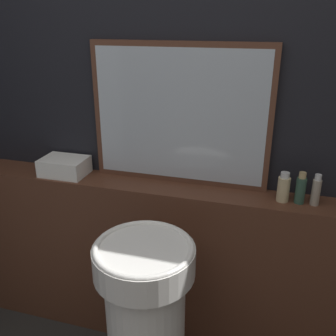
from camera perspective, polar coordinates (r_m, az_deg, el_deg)
The scene contains 8 objects.
wall_back at distance 1.75m, azimuth 2.16°, elevation 9.12°, with size 8.00×0.06×2.50m.
vanity_counter at distance 1.98m, azimuth 0.90°, elevation -14.88°, with size 2.61×0.19×0.90m.
pedestal_sink at distance 1.66m, azimuth -3.49°, elevation -23.10°, with size 0.39×0.39×0.86m.
mirror at distance 1.71m, azimuth 1.83°, elevation 7.93°, with size 0.83×0.03×0.65m.
towel_stack at distance 1.95m, azimuth -15.49°, elevation 0.25°, with size 0.22×0.16×0.09m.
shampoo_bottle at distance 1.68m, azimuth 17.19°, elevation -2.91°, with size 0.05×0.05×0.13m.
conditioner_bottle at distance 1.68m, azimuth 19.56°, elevation -3.03°, with size 0.04×0.04×0.14m.
lotion_bottle at distance 1.69m, azimuth 21.63°, elevation -3.27°, with size 0.04×0.04×0.14m.
Camera 1 is at (0.41, -0.11, 1.64)m, focal length 40.00 mm.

